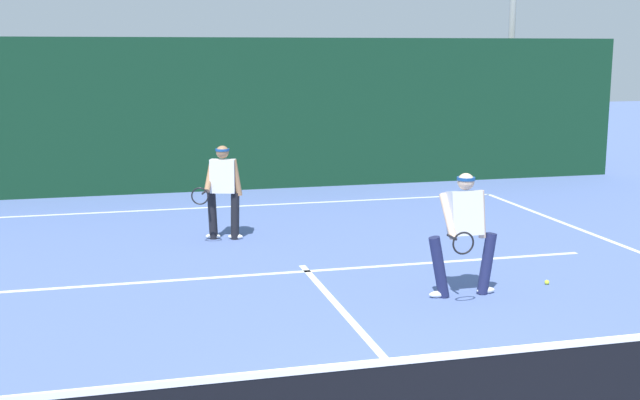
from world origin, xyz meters
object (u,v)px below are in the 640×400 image
(tennis_ball, at_px, (547,282))
(light_pole, at_px, (513,4))
(player_far, at_px, (223,188))
(player_near, at_px, (464,229))

(tennis_ball, relative_size, light_pole, 0.01)
(tennis_ball, distance_m, light_pole, 12.39)
(light_pole, bearing_deg, tennis_ball, -114.25)
(tennis_ball, bearing_deg, player_far, 135.96)
(player_near, bearing_deg, player_far, -57.89)
(player_far, height_order, light_pole, light_pole)
(player_near, xyz_separation_m, player_far, (-2.65, 4.07, -0.02))
(player_far, xyz_separation_m, light_pole, (8.78, 6.68, 3.53))
(player_near, relative_size, player_far, 1.02)
(player_near, relative_size, light_pole, 0.23)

